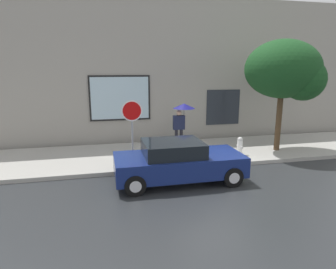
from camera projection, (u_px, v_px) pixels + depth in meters
The scene contains 8 objects.
ground_plane at pixel (216, 178), 10.02m from camera, with size 60.00×60.00×0.00m, color #282B2D.
sidewalk at pixel (190, 152), 12.86m from camera, with size 20.00×4.00×0.15m, color #A3A099.
building_facade at pixel (176, 72), 14.49m from camera, with size 20.00×0.67×7.00m.
parked_car at pixel (178, 162), 9.61m from camera, with size 4.18×1.90×1.37m.
fire_hydrant at pixel (240, 146), 12.17m from camera, with size 0.30×0.44×0.76m.
pedestrian_with_umbrella at pixel (182, 113), 12.89m from camera, with size 0.97×0.96×2.02m.
street_tree at pixel (287, 71), 12.18m from camera, with size 3.23×2.75×4.70m.
stop_sign at pixel (132, 120), 10.62m from camera, with size 0.76×0.10×2.40m.
Camera 1 is at (-3.71, -8.85, 3.66)m, focal length 31.42 mm.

